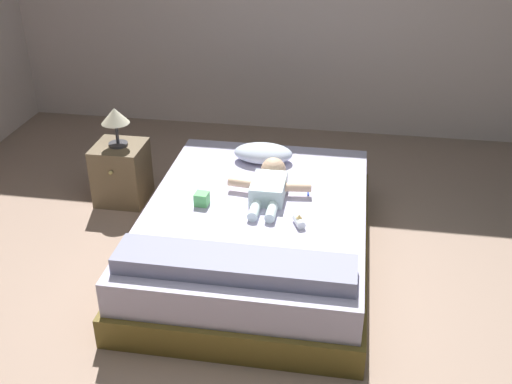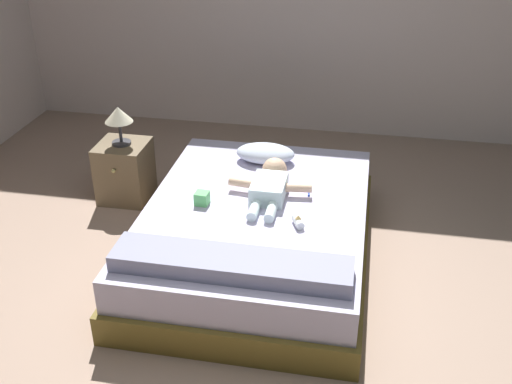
% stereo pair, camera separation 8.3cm
% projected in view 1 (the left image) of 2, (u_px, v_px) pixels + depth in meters
% --- Properties ---
extents(ground_plane, '(8.00, 8.00, 0.00)m').
position_uv_depth(ground_plane, '(279.00, 331.00, 3.48)').
color(ground_plane, '#A18471').
extents(bed, '(1.45, 1.98, 0.41)m').
position_uv_depth(bed, '(256.00, 233.00, 4.01)').
color(bed, brown).
rests_on(bed, ground_plane).
extents(pillow, '(0.43, 0.26, 0.13)m').
position_uv_depth(pillow, '(263.00, 153.00, 4.44)').
color(pillow, silver).
rests_on(pillow, bed).
extents(baby, '(0.56, 0.64, 0.17)m').
position_uv_depth(baby, '(270.00, 184.00, 4.02)').
color(baby, white).
rests_on(baby, bed).
extents(toothbrush, '(0.03, 0.13, 0.02)m').
position_uv_depth(toothbrush, '(308.00, 190.00, 4.08)').
color(toothbrush, blue).
rests_on(toothbrush, bed).
extents(nightstand, '(0.37, 0.40, 0.46)m').
position_uv_depth(nightstand, '(122.00, 173.00, 4.70)').
color(nightstand, brown).
rests_on(nightstand, ground_plane).
extents(lamp, '(0.21, 0.21, 0.30)m').
position_uv_depth(lamp, '(115.00, 118.00, 4.49)').
color(lamp, '#333338').
rests_on(lamp, nightstand).
extents(blanket, '(1.30, 0.27, 0.09)m').
position_uv_depth(blanket, '(234.00, 264.00, 3.27)').
color(blanket, '#9091AE').
rests_on(blanket, bed).
extents(toy_block, '(0.09, 0.09, 0.08)m').
position_uv_depth(toy_block, '(202.00, 199.00, 3.90)').
color(toy_block, '#5CC567').
rests_on(toy_block, bed).
extents(baby_bottle, '(0.09, 0.12, 0.07)m').
position_uv_depth(baby_bottle, '(299.00, 221.00, 3.69)').
color(baby_bottle, white).
rests_on(baby_bottle, bed).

